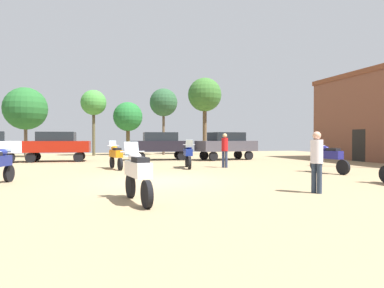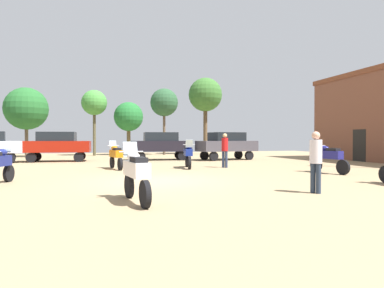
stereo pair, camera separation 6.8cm
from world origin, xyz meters
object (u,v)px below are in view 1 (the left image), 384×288
object	(u,v)px
person_2	(317,157)
tree_5	(128,117)
motorcycle_5	(138,173)
car_3	(226,144)
car_5	(160,144)
motorcycle_6	(329,157)
motorcycle_8	(188,154)
tree_4	(94,103)
tree_2	(25,109)
car_4	(57,144)
motorcycle_1	(116,155)
person_1	(225,148)
tree_7	(164,103)
tree_6	(205,95)

from	to	relation	value
person_2	tree_5	world-z (taller)	tree_5
motorcycle_5	person_2	distance (m)	5.03
motorcycle_5	car_3	bearing A→B (deg)	52.61
person_2	car_5	bearing A→B (deg)	162.16
motorcycle_5	motorcycle_6	size ratio (longest dim) A/B	0.99
motorcycle_8	tree_4	size ratio (longest dim) A/B	0.37
car_3	tree_2	distance (m)	16.93
car_4	tree_5	size ratio (longest dim) A/B	0.87
motorcycle_1	person_1	size ratio (longest dim) A/B	1.17
motorcycle_8	car_5	size ratio (longest dim) A/B	0.50
tree_4	tree_5	bearing A→B (deg)	8.35
car_4	person_2	world-z (taller)	car_4
motorcycle_6	tree_7	world-z (taller)	tree_7
motorcycle_6	car_5	xyz separation A→B (m)	(-5.61, 11.21, 0.44)
motorcycle_6	tree_4	world-z (taller)	tree_4
person_2	tree_4	bearing A→B (deg)	171.30
car_3	tree_2	xyz separation A→B (m)	(-14.80, 7.70, 2.86)
person_1	motorcycle_6	bearing A→B (deg)	170.84
car_5	person_2	xyz separation A→B (m)	(1.61, -15.89, -0.15)
motorcycle_1	motorcycle_5	world-z (taller)	motorcycle_5
car_4	person_1	size ratio (longest dim) A/B	2.40
motorcycle_8	person_2	distance (m)	8.97
motorcycle_8	tree_7	world-z (taller)	tree_7
motorcycle_5	car_5	xyz separation A→B (m)	(3.41, 15.91, 0.45)
motorcycle_1	person_1	xyz separation A→B (m)	(5.64, -0.68, 0.36)
person_1	tree_5	world-z (taller)	tree_5
motorcycle_6	car_3	distance (m)	10.14
motorcycle_6	tree_7	size ratio (longest dim) A/B	0.34
motorcycle_8	person_1	distance (m)	2.00
motorcycle_1	tree_2	xyz separation A→B (m)	(-6.66, 13.19, 3.32)
car_5	tree_2	bearing A→B (deg)	60.01
car_3	tree_5	xyz separation A→B (m)	(-6.27, 9.43, 2.43)
motorcycle_6	person_1	world-z (taller)	person_1
tree_5	car_5	bearing A→B (deg)	-79.08
tree_2	tree_7	size ratio (longest dim) A/B	0.91
motorcycle_1	motorcycle_8	bearing A→B (deg)	-18.64
motorcycle_5	car_4	distance (m)	16.53
car_4	tree_6	size ratio (longest dim) A/B	0.58
motorcycle_6	person_2	bearing A→B (deg)	-140.68
motorcycle_5	tree_5	distance (m)	24.46
motorcycle_1	motorcycle_8	size ratio (longest dim) A/B	0.97
motorcycle_8	tree_5	xyz separation A→B (m)	(-1.82, 15.34, 2.87)
car_4	tree_7	size ratio (longest dim) A/B	0.69
tree_5	tree_7	xyz separation A→B (m)	(3.32, -0.54, 1.38)
tree_7	tree_5	bearing A→B (deg)	170.76
person_1	tree_5	size ratio (longest dim) A/B	0.36
motorcycle_8	tree_5	world-z (taller)	tree_5
motorcycle_8	tree_6	size ratio (longest dim) A/B	0.29
motorcycle_6	motorcycle_8	xyz separation A→B (m)	(-5.40, 4.18, 0.01)
car_4	tree_5	distance (m)	10.04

